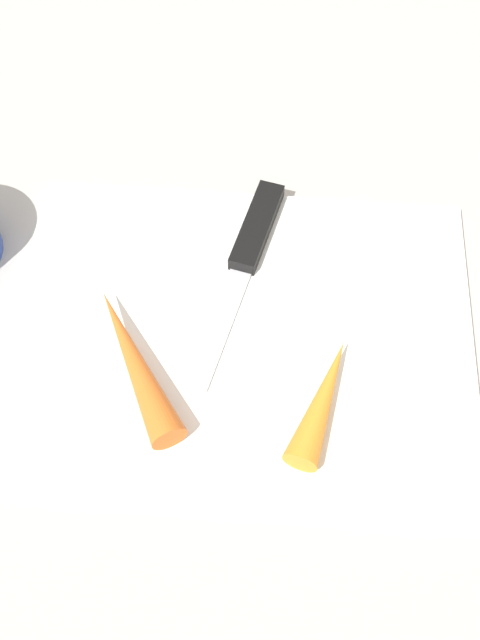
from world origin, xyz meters
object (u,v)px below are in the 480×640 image
(carrot_long, at_px, (134,361))
(knife, at_px, (252,239))
(cutting_board, at_px, (240,324))
(carrot_short, at_px, (323,400))

(carrot_long, bearing_deg, knife, -62.00)
(cutting_board, distance_m, carrot_short, 0.10)
(cutting_board, relative_size, carrot_long, 2.66)
(cutting_board, xyz_separation_m, carrot_long, (-0.07, -0.05, 0.02))
(cutting_board, distance_m, knife, 0.08)
(knife, xyz_separation_m, carrot_short, (0.06, -0.14, 0.01))
(cutting_board, height_order, carrot_short, carrot_short)
(knife, bearing_deg, carrot_long, -18.76)
(carrot_short, xyz_separation_m, carrot_long, (-0.14, 0.02, 0.00))
(cutting_board, bearing_deg, knife, 87.00)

